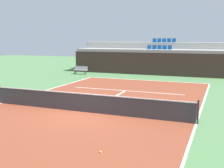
% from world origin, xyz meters
% --- Properties ---
extents(ground_plane, '(80.00, 80.00, 0.00)m').
position_xyz_m(ground_plane, '(0.00, 0.00, 0.00)').
color(ground_plane, '#477042').
extents(court_surface, '(11.00, 24.00, 0.01)m').
position_xyz_m(court_surface, '(0.00, 0.00, 0.01)').
color(court_surface, brown).
rests_on(court_surface, ground_plane).
extents(baseline_far, '(11.00, 0.10, 0.00)m').
position_xyz_m(baseline_far, '(0.00, 11.95, 0.01)').
color(baseline_far, white).
rests_on(baseline_far, court_surface).
extents(sideline_left, '(0.10, 24.00, 0.00)m').
position_xyz_m(sideline_left, '(-5.45, 0.00, 0.01)').
color(sideline_left, white).
rests_on(sideline_left, court_surface).
extents(sideline_right, '(0.10, 24.00, 0.00)m').
position_xyz_m(sideline_right, '(5.45, 0.00, 0.01)').
color(sideline_right, white).
rests_on(sideline_right, court_surface).
extents(service_line_far, '(8.26, 0.10, 0.00)m').
position_xyz_m(service_line_far, '(0.00, 6.40, 0.01)').
color(service_line_far, white).
rests_on(service_line_far, court_surface).
extents(centre_service_line, '(0.10, 6.40, 0.00)m').
position_xyz_m(centre_service_line, '(0.00, 3.20, 0.01)').
color(centre_service_line, white).
rests_on(centre_service_line, court_surface).
extents(back_wall, '(18.41, 0.30, 2.30)m').
position_xyz_m(back_wall, '(0.00, 15.86, 1.15)').
color(back_wall, '#33231E').
rests_on(back_wall, ground_plane).
extents(stands_tier_lower, '(18.41, 2.40, 2.60)m').
position_xyz_m(stands_tier_lower, '(0.00, 17.21, 1.30)').
color(stands_tier_lower, '#9E9E99').
rests_on(stands_tier_lower, ground_plane).
extents(stands_tier_upper, '(18.41, 2.40, 3.32)m').
position_xyz_m(stands_tier_upper, '(0.00, 19.61, 1.66)').
color(stands_tier_upper, '#9E9E99').
rests_on(stands_tier_upper, ground_plane).
extents(seating_row_lower, '(2.64, 0.44, 0.44)m').
position_xyz_m(seating_row_lower, '(0.00, 17.31, 2.73)').
color(seating_row_lower, '#145193').
rests_on(seating_row_lower, stands_tier_lower).
extents(seating_row_upper, '(2.64, 0.44, 0.44)m').
position_xyz_m(seating_row_upper, '(0.00, 19.71, 3.45)').
color(seating_row_upper, '#145193').
rests_on(seating_row_upper, stands_tier_upper).
extents(tennis_net, '(11.08, 0.08, 1.07)m').
position_xyz_m(tennis_net, '(0.00, 0.00, 0.51)').
color(tennis_net, black).
rests_on(tennis_net, court_surface).
extents(player_bench, '(1.50, 0.40, 0.85)m').
position_xyz_m(player_bench, '(-7.55, 13.75, 0.51)').
color(player_bench, '#99999E').
rests_on(player_bench, ground_plane).
extents(tennis_ball_0, '(0.07, 0.07, 0.07)m').
position_xyz_m(tennis_ball_0, '(2.82, -4.44, 0.04)').
color(tennis_ball_0, '#CCE033').
rests_on(tennis_ball_0, court_surface).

